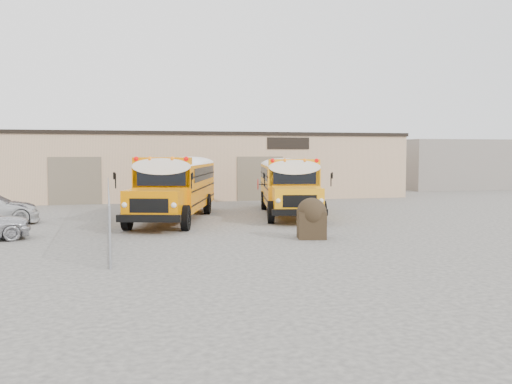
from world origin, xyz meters
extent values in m
plane|color=#464340|center=(0.00, 0.00, 0.00)|extent=(120.00, 120.00, 0.00)
cube|color=tan|center=(0.00, 20.00, 2.25)|extent=(30.00, 10.00, 4.50)
cube|color=black|center=(0.00, 20.00, 4.55)|extent=(30.20, 10.20, 0.25)
cube|color=black|center=(6.00, 14.98, 3.90)|extent=(3.00, 0.08, 0.80)
cube|color=brown|center=(-8.00, 14.98, 1.50)|extent=(3.20, 0.08, 3.00)
cube|color=brown|center=(4.00, 14.98, 1.50)|extent=(3.20, 0.08, 3.00)
cylinder|color=#919399|center=(-6.00, -6.00, 0.90)|extent=(0.07, 0.07, 1.80)
cylinder|color=#919399|center=(-6.00, -3.00, 0.90)|extent=(0.07, 0.07, 1.80)
cylinder|color=#919399|center=(-6.00, 0.00, 0.90)|extent=(0.07, 0.07, 1.80)
cylinder|color=#919399|center=(-6.00, 3.00, 0.90)|extent=(0.07, 0.07, 1.80)
cylinder|color=#919399|center=(-6.00, 6.00, 0.90)|extent=(0.07, 0.07, 1.80)
cylinder|color=#919399|center=(-6.00, 9.00, 0.90)|extent=(0.07, 0.07, 1.80)
cylinder|color=#919399|center=(-6.00, 12.00, 0.90)|extent=(0.07, 0.07, 1.80)
cylinder|color=#919399|center=(-6.00, 3.00, 1.78)|extent=(0.05, 18.00, 0.05)
cylinder|color=#919399|center=(-6.00, 3.00, 0.05)|extent=(0.05, 18.00, 0.05)
cube|color=#919399|center=(-6.00, 3.00, 0.90)|extent=(0.02, 18.00, 1.70)
cube|color=gray|center=(24.00, 24.00, 2.20)|extent=(10.00, 8.00, 4.40)
cube|color=orange|center=(-0.67, 12.49, 1.62)|extent=(4.90, 8.37, 2.15)
cube|color=orange|center=(-2.22, 7.60, 1.15)|extent=(2.89, 2.89, 1.20)
cube|color=black|center=(-1.87, 8.72, 2.22)|extent=(2.06, 0.71, 0.79)
cube|color=white|center=(-0.67, 12.49, 2.85)|extent=(4.92, 8.45, 0.42)
cube|color=orange|center=(-1.79, 8.95, 2.88)|extent=(2.60, 1.27, 0.38)
sphere|color=#E50705|center=(-2.92, 9.05, 3.00)|extent=(0.21, 0.21, 0.21)
sphere|color=#E50705|center=(-0.82, 8.39, 3.00)|extent=(0.21, 0.21, 0.21)
sphere|color=orange|center=(-2.34, 8.87, 3.00)|extent=(0.21, 0.21, 0.21)
sphere|color=orange|center=(-1.40, 8.57, 3.00)|extent=(0.21, 0.21, 0.21)
cube|color=black|center=(-2.59, 6.42, 0.67)|extent=(2.51, 0.99, 0.29)
cube|color=black|center=(0.55, 16.34, 0.67)|extent=(2.51, 0.97, 0.29)
cube|color=black|center=(-0.67, 12.49, 1.54)|extent=(4.89, 8.24, 0.06)
cube|color=black|center=(-0.58, 12.79, 2.22)|extent=(4.55, 7.19, 0.65)
cylinder|color=black|center=(-3.37, 8.08, 0.54)|extent=(0.61, 1.13, 1.09)
cylinder|color=black|center=(-1.00, 7.33, 0.54)|extent=(0.61, 1.13, 1.09)
cylinder|color=black|center=(-1.38, 14.38, 0.54)|extent=(0.61, 1.13, 1.09)
cylinder|color=black|center=(0.99, 13.63, 0.54)|extent=(0.61, 1.13, 1.09)
cube|color=#FFA110|center=(4.78, 13.22, 1.56)|extent=(4.12, 8.03, 2.07)
cube|color=#FFA110|center=(3.71, 8.40, 1.10)|extent=(2.65, 2.65, 1.16)
cube|color=black|center=(3.96, 9.50, 2.14)|extent=(2.03, 0.51, 0.76)
cube|color=white|center=(4.78, 13.22, 2.74)|extent=(4.14, 8.11, 0.40)
cube|color=#FFA110|center=(4.01, 9.73, 2.77)|extent=(2.52, 1.03, 0.36)
sphere|color=#E50705|center=(2.92, 9.73, 2.89)|extent=(0.20, 0.20, 0.20)
sphere|color=#E50705|center=(4.99, 9.27, 2.89)|extent=(0.20, 0.20, 0.20)
sphere|color=orange|center=(3.49, 9.61, 2.89)|extent=(0.20, 0.20, 0.20)
sphere|color=orange|center=(4.42, 9.40, 2.89)|extent=(0.20, 0.20, 0.20)
cube|color=black|center=(3.46, 7.24, 0.65)|extent=(2.46, 0.75, 0.28)
cube|color=black|center=(5.62, 17.02, 0.65)|extent=(2.46, 0.73, 0.28)
cube|color=black|center=(4.78, 13.22, 1.48)|extent=(4.13, 7.89, 0.06)
cube|color=black|center=(4.85, 13.52, 2.14)|extent=(3.89, 6.85, 0.63)
cylinder|color=black|center=(2.57, 8.77, 0.52)|extent=(0.50, 1.08, 1.05)
cylinder|color=black|center=(4.91, 8.25, 0.52)|extent=(0.50, 1.08, 1.05)
cylinder|color=black|center=(3.94, 14.98, 0.52)|extent=(0.50, 1.08, 1.05)
cylinder|color=black|center=(6.29, 14.46, 0.52)|extent=(0.50, 1.08, 1.05)
cylinder|color=#BF0505|center=(2.54, 11.03, 1.68)|extent=(0.15, 0.56, 0.56)
cube|color=black|center=(1.47, -1.99, 0.52)|extent=(1.22, 1.14, 1.04)
sphere|color=black|center=(1.47, -1.99, 0.99)|extent=(1.15, 1.15, 1.15)
camera|label=1|loc=(-6.03, -22.33, 3.29)|focal=40.00mm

